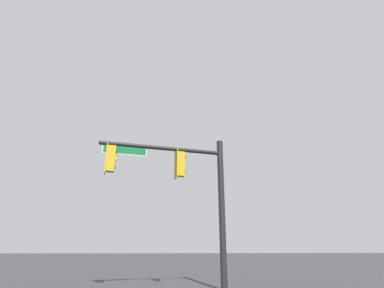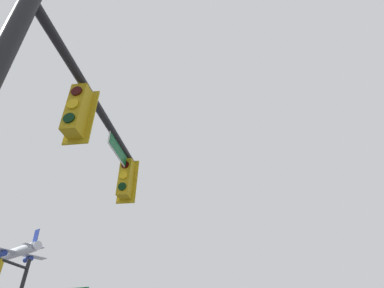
% 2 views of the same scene
% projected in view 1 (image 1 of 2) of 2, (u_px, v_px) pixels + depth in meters
% --- Properties ---
extents(signal_pole_near, '(5.52, 1.08, 6.38)m').
position_uv_depth(signal_pole_near, '(185.00, 183.00, 12.99)').
color(signal_pole_near, black).
rests_on(signal_pole_near, ground_plane).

